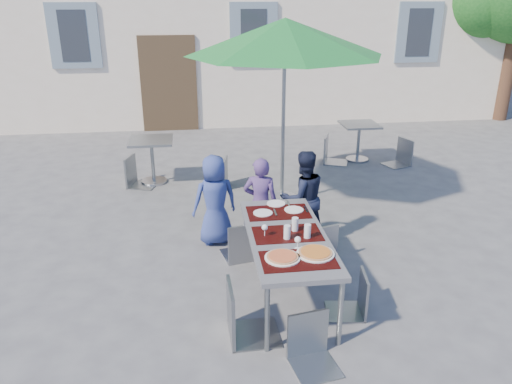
{
  "coord_description": "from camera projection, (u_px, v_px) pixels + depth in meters",
  "views": [
    {
      "loc": [
        -1.5,
        -4.45,
        3.07
      ],
      "look_at": [
        -0.78,
        1.02,
        0.87
      ],
      "focal_mm": 35.0,
      "sensor_mm": 36.0,
      "label": 1
    }
  ],
  "objects": [
    {
      "name": "chair_0",
      "position": [
        242.0,
        218.0,
        6.0
      ],
      "size": [
        0.51,
        0.51,
        0.96
      ],
      "color": "gray",
      "rests_on": "ground"
    },
    {
      "name": "child_2",
      "position": [
        303.0,
        198.0,
        6.41
      ],
      "size": [
        0.67,
        0.47,
        1.26
      ],
      "primitive_type": "imported",
      "rotation": [
        0.0,
        0.0,
        3.34
      ],
      "color": "#161C32",
      "rests_on": "ground"
    },
    {
      "name": "cafe_table_0",
      "position": [
        152.0,
        153.0,
        8.52
      ],
      "size": [
        0.72,
        0.72,
        0.78
      ],
      "color": "#A3A5AB",
      "rests_on": "ground"
    },
    {
      "name": "patio_umbrella",
      "position": [
        285.0,
        38.0,
        6.92
      ],
      "size": [
        2.84,
        2.84,
        2.77
      ],
      "color": "#A3A5AB",
      "rests_on": "ground"
    },
    {
      "name": "chair_2",
      "position": [
        320.0,
        220.0,
        5.99
      ],
      "size": [
        0.51,
        0.51,
        0.93
      ],
      "color": "gray",
      "rests_on": "ground"
    },
    {
      "name": "chair_5",
      "position": [
        313.0,
        314.0,
        4.29
      ],
      "size": [
        0.45,
        0.46,
        0.88
      ],
      "color": "gray",
      "rests_on": "ground"
    },
    {
      "name": "bg_chair_l_1",
      "position": [
        332.0,
        133.0,
        9.54
      ],
      "size": [
        0.58,
        0.58,
        1.0
      ],
      "color": "#94989F",
      "rests_on": "ground"
    },
    {
      "name": "place_settings",
      "position": [
        278.0,
        209.0,
        5.76
      ],
      "size": [
        0.63,
        0.47,
        0.01
      ],
      "color": "white",
      "rests_on": "dining_table"
    },
    {
      "name": "chair_3",
      "position": [
        242.0,
        280.0,
        4.57
      ],
      "size": [
        0.49,
        0.48,
        1.06
      ],
      "color": "gray",
      "rests_on": "ground"
    },
    {
      "name": "child_1",
      "position": [
        261.0,
        203.0,
        6.3
      ],
      "size": [
        0.5,
        0.4,
        1.21
      ],
      "primitive_type": "imported",
      "rotation": [
        0.0,
        0.0,
        2.87
      ],
      "color": "#4D356E",
      "rests_on": "ground"
    },
    {
      "name": "bg_chair_r_0",
      "position": [
        219.0,
        155.0,
        8.31
      ],
      "size": [
        0.51,
        0.51,
        0.97
      ],
      "color": "gray",
      "rests_on": "ground"
    },
    {
      "name": "child_0",
      "position": [
        215.0,
        200.0,
        6.42
      ],
      "size": [
        0.66,
        0.5,
        1.19
      ],
      "primitive_type": "imported",
      "rotation": [
        0.0,
        0.0,
        3.37
      ],
      "color": "#314187",
      "rests_on": "ground"
    },
    {
      "name": "bg_chair_r_1",
      "position": [
        403.0,
        137.0,
        9.42
      ],
      "size": [
        0.54,
        0.54,
        0.95
      ],
      "color": "gray",
      "rests_on": "ground"
    },
    {
      "name": "chair_1",
      "position": [
        267.0,
        211.0,
        6.16
      ],
      "size": [
        0.54,
        0.55,
        0.98
      ],
      "color": "gray",
      "rests_on": "ground"
    },
    {
      "name": "bg_chair_l_0",
      "position": [
        135.0,
        153.0,
        8.37
      ],
      "size": [
        0.55,
        0.54,
        0.98
      ],
      "color": "gray",
      "rests_on": "ground"
    },
    {
      "name": "pizza_near_right",
      "position": [
        315.0,
        253.0,
        4.76
      ],
      "size": [
        0.36,
        0.36,
        0.03
      ],
      "color": "white",
      "rests_on": "dining_table"
    },
    {
      "name": "ground",
      "position": [
        340.0,
        298.0,
        5.41
      ],
      "size": [
        90.0,
        90.0,
        0.0
      ],
      "primitive_type": "plane",
      "color": "#4B4B4D",
      "rests_on": "ground"
    },
    {
      "name": "dining_table",
      "position": [
        287.0,
        239.0,
        5.2
      ],
      "size": [
        0.8,
        1.85,
        0.76
      ],
      "color": "#434348",
      "rests_on": "ground"
    },
    {
      "name": "cafe_table_1",
      "position": [
        359.0,
        136.0,
        9.69
      ],
      "size": [
        0.69,
        0.69,
        0.74
      ],
      "color": "#A3A5AB",
      "rests_on": "ground"
    },
    {
      "name": "glassware",
      "position": [
        293.0,
        230.0,
        5.08
      ],
      "size": [
        0.49,
        0.46,
        0.15
      ],
      "color": "silver",
      "rests_on": "dining_table"
    },
    {
      "name": "chair_4",
      "position": [
        356.0,
        271.0,
        4.98
      ],
      "size": [
        0.43,
        0.42,
        0.85
      ],
      "color": "gray",
      "rests_on": "ground"
    },
    {
      "name": "pizza_near_left",
      "position": [
        282.0,
        257.0,
        4.69
      ],
      "size": [
        0.34,
        0.34,
        0.03
      ],
      "color": "white",
      "rests_on": "dining_table"
    }
  ]
}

